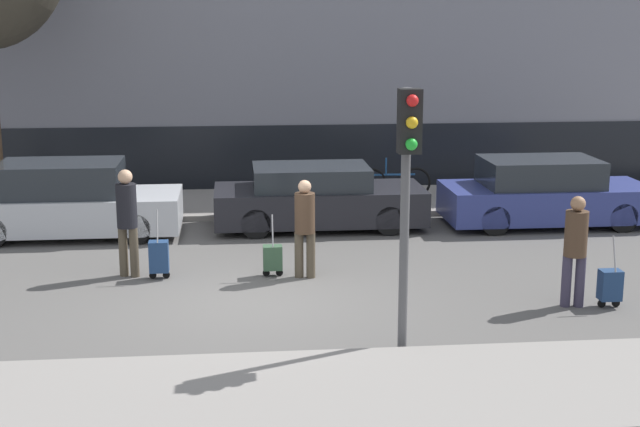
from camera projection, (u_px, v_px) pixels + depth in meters
The scene contains 14 objects.
ground_plane at pixel (251, 300), 13.81m from camera, with size 80.00×80.00×0.00m, color #565451.
sidewalk_near at pixel (259, 397), 10.15m from camera, with size 28.00×2.50×0.12m.
sidewalk_far at pixel (244, 203), 20.59m from camera, with size 28.00×3.00×0.12m.
parked_car_0 at pixel (68, 202), 17.71m from camera, with size 4.33×1.82×1.49m.
parked_car_1 at pixel (317, 198), 18.40m from camera, with size 4.31×1.80×1.30m.
parked_car_2 at pixel (544, 194), 18.65m from camera, with size 4.29×1.79×1.41m.
pedestrian_left at pixel (127, 216), 14.85m from camera, with size 0.34×0.34×1.83m.
trolley_left at pixel (159, 257), 14.85m from camera, with size 0.34×0.29×1.19m.
pedestrian_center at pixel (305, 223), 14.80m from camera, with size 0.34×0.34×1.67m.
trolley_center at pixel (273, 258), 15.00m from camera, with size 0.34×0.29×1.07m.
pedestrian_right at pixel (575, 244), 13.31m from camera, with size 0.35×0.34×1.71m.
trolley_right at pixel (610, 285), 13.40m from camera, with size 0.34×0.29×1.12m.
traffic_light at pixel (408, 166), 11.16m from camera, with size 0.28×0.47×3.44m.
parked_bicycle at pixel (394, 182), 20.83m from camera, with size 1.77×0.06×0.96m.
Camera 1 is at (-0.23, -13.22, 4.32)m, focal length 50.00 mm.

